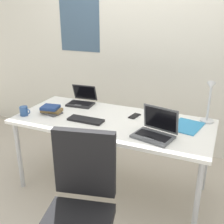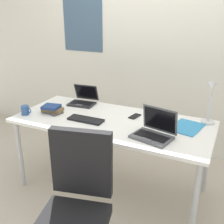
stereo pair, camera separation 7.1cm
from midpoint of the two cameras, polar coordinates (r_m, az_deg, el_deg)
name	(u,v)px [view 2 (the right image)]	position (r m, az deg, el deg)	size (l,w,h in m)	color
ground_plane	(112,187)	(2.86, 0.73, -15.51)	(12.00, 12.00, 0.00)	#B7AD9E
wall_back	(151,44)	(3.36, 8.87, 13.89)	(6.00, 0.13, 2.60)	silver
desk	(112,126)	(2.52, 0.81, -2.91)	(1.80, 0.80, 0.74)	white
desk_lamp	(210,103)	(2.50, 20.57, 1.76)	(0.12, 0.18, 0.40)	silver
laptop_by_keyboard	(83,100)	(2.92, -5.37, 2.47)	(0.28, 0.27, 0.19)	#232326
laptop_center	(154,132)	(2.19, 9.72, -4.07)	(0.35, 0.30, 0.23)	#515459
external_keyboard	(86,120)	(2.49, -4.71, -1.59)	(0.33, 0.12, 0.02)	black
computer_mouse	(160,116)	(2.60, 10.88, -0.77)	(0.06, 0.10, 0.03)	black
cell_phone	(135,116)	(2.58, 5.57, -0.90)	(0.06, 0.14, 0.01)	black
book_stack	(52,109)	(2.71, -11.72, 0.58)	(0.22, 0.17, 0.08)	#4C4C51
paper_folder_front_right	(187,127)	(2.44, 16.16, -3.06)	(0.23, 0.31, 0.01)	#338CC6
coffee_mug	(25,110)	(2.73, -17.00, 0.38)	(0.11, 0.08, 0.09)	#2D518C
office_chair	(75,219)	(1.94, -6.56, -21.42)	(0.53, 0.58, 0.97)	black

